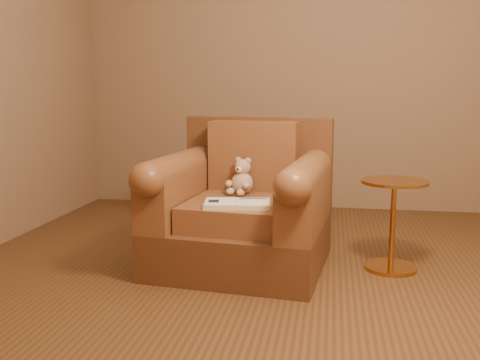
# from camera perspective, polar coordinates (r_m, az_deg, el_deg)

# --- Properties ---
(floor) EXTENTS (4.00, 4.00, 0.00)m
(floor) POSITION_cam_1_polar(r_m,az_deg,el_deg) (3.07, 4.34, -10.77)
(floor) COLOR brown
(floor) RESTS_ON ground
(armchair) EXTENTS (1.08, 1.04, 0.89)m
(armchair) POSITION_cam_1_polar(r_m,az_deg,el_deg) (3.28, 0.35, -3.16)
(armchair) COLOR #57331D
(armchair) RESTS_ON floor
(teddy_bear) EXTENTS (0.17, 0.20, 0.23)m
(teddy_bear) POSITION_cam_1_polar(r_m,az_deg,el_deg) (3.33, 0.12, 0.00)
(teddy_bear) COLOR tan
(teddy_bear) RESTS_ON armchair
(guidebook) EXTENTS (0.39, 0.27, 0.03)m
(guidebook) POSITION_cam_1_polar(r_m,az_deg,el_deg) (2.99, -0.30, -2.54)
(guidebook) COLOR beige
(guidebook) RESTS_ON armchair
(side_table) EXTENTS (0.39, 0.39, 0.54)m
(side_table) POSITION_cam_1_polar(r_m,az_deg,el_deg) (3.31, 15.97, -4.32)
(side_table) COLOR #BC7F33
(side_table) RESTS_ON floor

